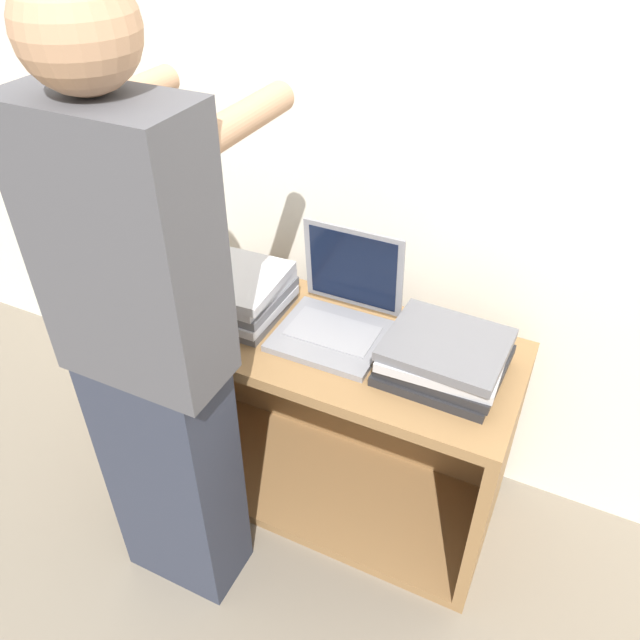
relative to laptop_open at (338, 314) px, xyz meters
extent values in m
plane|color=#756B5B|center=(0.00, -0.30, -0.75)|extent=(12.00, 12.00, 0.00)
cube|color=silver|center=(0.00, 0.30, 0.45)|extent=(8.00, 0.05, 2.40)
cube|color=olive|center=(0.00, -0.05, -0.08)|extent=(1.11, 0.49, 0.04)
cube|color=olive|center=(0.00, -0.05, -0.73)|extent=(1.11, 0.49, 0.04)
cube|color=olive|center=(-0.54, -0.05, -0.41)|extent=(0.04, 0.49, 0.62)
cube|color=olive|center=(0.54, -0.05, -0.41)|extent=(0.04, 0.49, 0.62)
cube|color=olive|center=(0.00, 0.18, -0.41)|extent=(1.04, 0.04, 0.62)
cube|color=gray|center=(0.00, -0.05, -0.05)|extent=(0.31, 0.28, 0.02)
cube|color=gray|center=(0.00, -0.04, -0.04)|extent=(0.26, 0.15, 0.00)
cube|color=gray|center=(0.00, 0.10, 0.10)|extent=(0.31, 0.03, 0.27)
cube|color=black|center=(0.00, 0.10, 0.10)|extent=(0.27, 0.03, 0.24)
cube|color=slate|center=(-0.34, -0.05, -0.04)|extent=(0.32, 0.28, 0.03)
cube|color=#B7B7BC|center=(-0.33, -0.05, -0.02)|extent=(0.32, 0.28, 0.03)
cube|color=slate|center=(-0.33, -0.04, 0.01)|extent=(0.31, 0.28, 0.03)
cube|color=#B7B7BC|center=(-0.34, -0.04, 0.04)|extent=(0.32, 0.28, 0.03)
cube|color=#B7B7BC|center=(-0.33, -0.06, 0.07)|extent=(0.32, 0.29, 0.03)
cube|color=#232326|center=(0.33, -0.06, -0.04)|extent=(0.32, 0.28, 0.03)
cube|color=#232326|center=(0.34, -0.05, -0.02)|extent=(0.32, 0.29, 0.03)
cube|color=#B7B7BC|center=(0.34, -0.05, 0.01)|extent=(0.32, 0.28, 0.03)
cube|color=slate|center=(0.34, -0.05, 0.04)|extent=(0.32, 0.29, 0.03)
cube|color=#2D3342|center=(-0.29, -0.49, -0.34)|extent=(0.34, 0.20, 0.83)
cube|color=#4C4C51|center=(-0.29, -0.49, 0.40)|extent=(0.40, 0.20, 0.66)
sphere|color=tan|center=(-0.29, -0.49, 0.84)|extent=(0.22, 0.22, 0.22)
cylinder|color=tan|center=(-0.45, -0.23, 0.63)|extent=(0.07, 0.32, 0.07)
cylinder|color=tan|center=(-0.13, -0.23, 0.63)|extent=(0.07, 0.32, 0.07)
cube|color=red|center=(-0.34, -0.12, 0.08)|extent=(0.06, 0.02, 0.01)
camera|label=1|loc=(0.59, -1.35, 1.09)|focal=35.00mm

